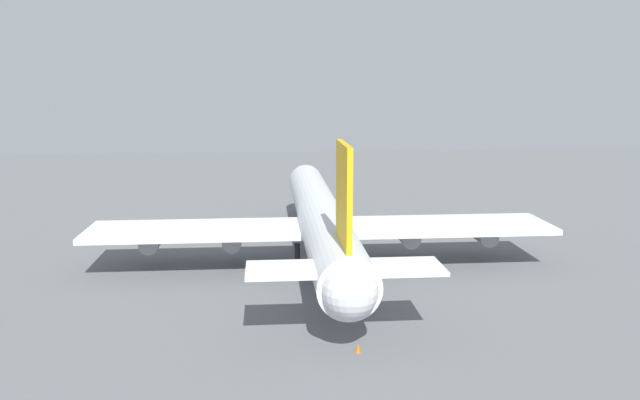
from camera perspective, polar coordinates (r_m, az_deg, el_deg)
The scene contains 6 objects.
ground_plane at distance 84.85m, azimuth -0.00°, elevation -5.36°, with size 261.84×261.84×0.00m, color slate.
cargo_airplane at distance 82.96m, azimuth 0.03°, elevation -1.61°, with size 65.46×58.35×17.91m.
pushback_tractor at distance 105.70m, azimuth 16.64°, elevation -1.98°, with size 5.19×4.26×2.08m.
catering_truck at distance 114.01m, azimuth -0.18°, elevation -0.61°, with size 4.15×5.01×2.47m.
safety_cone_nose at distance 113.29m, azimuth -1.29°, elevation -1.07°, with size 0.58×0.58×0.82m, color orange.
safety_cone_tail at distance 57.22m, azimuth 3.42°, elevation -13.10°, with size 0.50×0.50×0.72m, color orange.
Camera 1 is at (-81.28, 6.89, 23.35)m, focal length 35.80 mm.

